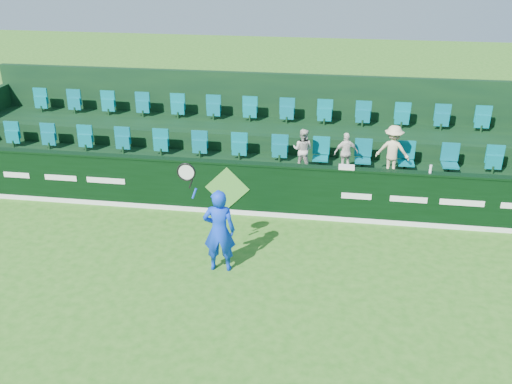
% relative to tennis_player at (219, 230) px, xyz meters
% --- Properties ---
extents(ground, '(60.00, 60.00, 0.00)m').
position_rel_tennis_player_xyz_m(ground, '(-0.33, -1.39, -0.91)').
color(ground, '#286818').
rests_on(ground, ground).
extents(sponsor_hoarding, '(16.00, 0.25, 1.35)m').
position_rel_tennis_player_xyz_m(sponsor_hoarding, '(-0.32, 2.60, -0.23)').
color(sponsor_hoarding, black).
rests_on(sponsor_hoarding, ground).
extents(stand_tier_front, '(16.00, 2.00, 0.80)m').
position_rel_tennis_player_xyz_m(stand_tier_front, '(-0.33, 3.71, -0.51)').
color(stand_tier_front, black).
rests_on(stand_tier_front, ground).
extents(stand_tier_back, '(16.00, 1.80, 1.30)m').
position_rel_tennis_player_xyz_m(stand_tier_back, '(-0.33, 5.61, -0.26)').
color(stand_tier_back, black).
rests_on(stand_tier_back, ground).
extents(stand_rear, '(16.00, 4.10, 2.60)m').
position_rel_tennis_player_xyz_m(stand_rear, '(-0.33, 6.05, 0.31)').
color(stand_rear, black).
rests_on(stand_rear, ground).
extents(seat_row_front, '(13.50, 0.50, 0.60)m').
position_rel_tennis_player_xyz_m(seat_row_front, '(-0.33, 4.11, 0.19)').
color(seat_row_front, '#046E76').
rests_on(seat_row_front, stand_tier_front).
extents(seat_row_back, '(13.50, 0.50, 0.60)m').
position_rel_tennis_player_xyz_m(seat_row_back, '(-0.33, 5.91, 0.69)').
color(seat_row_back, '#046E76').
rests_on(seat_row_back, stand_tier_back).
extents(tennis_player, '(1.18, 0.49, 2.42)m').
position_rel_tennis_player_xyz_m(tennis_player, '(0.00, 0.00, 0.00)').
color(tennis_player, '#0D37E0').
rests_on(tennis_player, ground).
extents(spectator_left, '(0.61, 0.52, 1.09)m').
position_rel_tennis_player_xyz_m(spectator_left, '(1.39, 3.73, 0.44)').
color(spectator_left, beige).
rests_on(spectator_left, stand_tier_front).
extents(spectator_middle, '(0.65, 0.41, 1.04)m').
position_rel_tennis_player_xyz_m(spectator_middle, '(2.48, 3.73, 0.41)').
color(spectator_middle, white).
rests_on(spectator_middle, stand_tier_front).
extents(spectator_right, '(0.91, 0.64, 1.28)m').
position_rel_tennis_player_xyz_m(spectator_right, '(3.62, 3.73, 0.53)').
color(spectator_right, beige).
rests_on(spectator_right, stand_tier_front).
extents(towel, '(0.37, 0.24, 0.06)m').
position_rel_tennis_player_xyz_m(towel, '(2.50, 2.61, 0.47)').
color(towel, white).
rests_on(towel, sponsor_hoarding).
extents(drinks_bottle, '(0.06, 0.06, 0.19)m').
position_rel_tennis_player_xyz_m(drinks_bottle, '(4.39, 2.61, 0.54)').
color(drinks_bottle, white).
rests_on(drinks_bottle, sponsor_hoarding).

